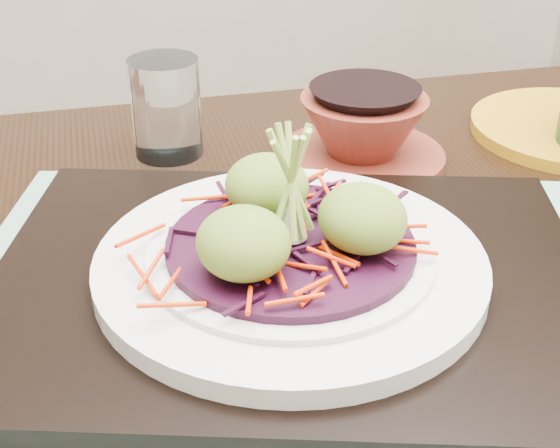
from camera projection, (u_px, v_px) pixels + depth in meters
name	position (u px, v px, depth m)	size (l,w,h in m)	color
dining_table	(329.00, 384.00, 0.65)	(1.35, 1.00, 0.78)	black
placemat	(290.00, 297.00, 0.58)	(0.50, 0.39, 0.00)	gray
serving_tray	(290.00, 284.00, 0.57)	(0.44, 0.33, 0.02)	black
white_plate	(290.00, 262.00, 0.56)	(0.28, 0.28, 0.02)	silver
cabbage_bed	(291.00, 245.00, 0.56)	(0.18, 0.18, 0.01)	black
carrot_julienne	(291.00, 235.00, 0.55)	(0.22, 0.22, 0.01)	red
guacamole_scoops	(291.00, 215.00, 0.54)	(0.15, 0.14, 0.05)	olive
scallion_garnish	(291.00, 187.00, 0.53)	(0.07, 0.07, 0.10)	#90B347
water_glass	(166.00, 108.00, 0.78)	(0.07, 0.07, 0.10)	white
terracotta_bowl_set	(363.00, 134.00, 0.77)	(0.23, 0.23, 0.07)	maroon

